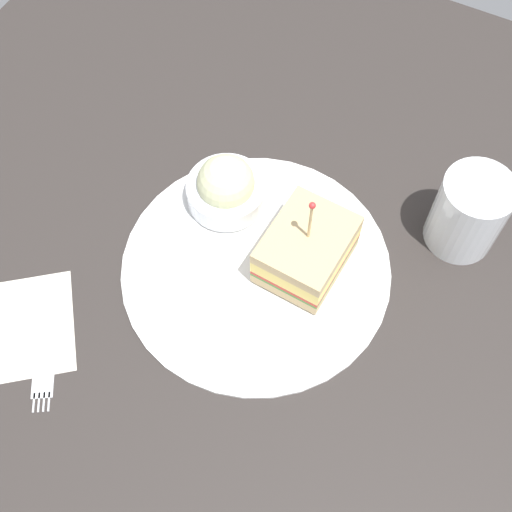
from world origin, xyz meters
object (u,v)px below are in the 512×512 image
Objects in this scene: drink_glass at (467,215)px; fork at (44,364)px; coleslaw_bowl at (226,187)px; napkin at (23,327)px; plate at (256,266)px; sandwich_half_center at (306,250)px.

drink_glass is 47.72cm from fork.
drink_glass is (8.19, -25.52, 1.08)cm from coleslaw_bowl.
napkin is at bearing 153.90° from coleslaw_bowl.
sandwich_half_center reaches higher than plate.
drink_glass is at bearing -49.25° from napkin.
sandwich_half_center is 12.15cm from coleslaw_bowl.
plate is at bearing -35.45° from fork.
napkin is (-23.88, 11.70, -3.17)cm from coleslaw_bowl.
sandwich_half_center is 1.29× the size of coleslaw_bowl.
fork is at bearing 144.55° from plate.
sandwich_half_center is 1.01× the size of napkin.
plate reaches higher than napkin.
sandwich_half_center is (2.76, -4.65, 3.27)cm from plate.
plate is 24.62cm from fork.
coleslaw_bowl is 0.78× the size of napkin.
sandwich_half_center is 31.26cm from napkin.
coleslaw_bowl is (6.17, 7.00, 2.84)cm from plate.
drink_glass is (14.35, -18.52, 3.92)cm from plate.
coleslaw_bowl is 0.95× the size of drink_glass.
coleslaw_bowl is at bearing -26.10° from napkin.
coleslaw_bowl is at bearing 107.79° from drink_glass.
sandwich_half_center reaches higher than fork.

